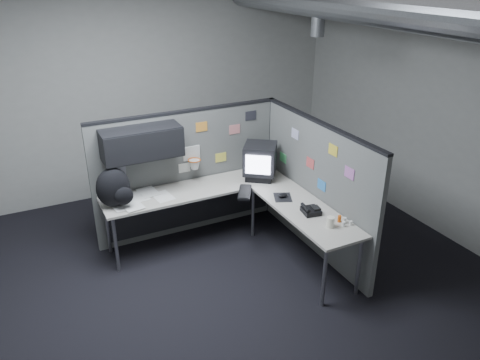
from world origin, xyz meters
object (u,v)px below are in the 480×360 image
keyboard (245,192)px  phone (311,210)px  desk (225,202)px  backpack (114,188)px  monitor (260,161)px

keyboard → phone: (0.43, -0.75, 0.02)m
desk → phone: phone is taller
desk → keyboard: keyboard is taller
keyboard → backpack: bearing=152.1°
desk → monitor: size_ratio=4.24×
desk → monitor: bearing=20.1°
phone → keyboard: bearing=138.9°
desk → keyboard: (0.21, -0.11, 0.13)m
monitor → backpack: 1.83m
keyboard → phone: bearing=-74.7°
monitor → backpack: bearing=170.1°
desk → phone: (0.63, -0.86, 0.15)m
desk → backpack: backpack is taller
desk → monitor: (0.59, 0.22, 0.35)m
desk → phone: bearing=-53.7°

